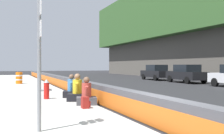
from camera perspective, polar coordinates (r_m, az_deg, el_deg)
name	(u,v)px	position (r m, az deg, el deg)	size (l,w,h in m)	color
ground_plane	(158,129)	(7.29, 9.38, -12.55)	(160.00, 160.00, 0.00)	#232326
jersey_barrier	(157,113)	(7.21, 9.36, -9.27)	(76.00, 0.45, 0.85)	#47474C
route_sign_post	(39,38)	(6.43, -14.74, 5.75)	(0.44, 0.09, 3.60)	gray
fire_hydrant	(46,89)	(12.63, -13.36, -4.40)	(0.26, 0.46, 0.88)	red
seated_person_foreground	(87,96)	(10.59, -5.28, -5.94)	(0.80, 0.89, 1.06)	#424247
seated_person_middle	(77,92)	(11.73, -7.16, -5.20)	(0.92, 1.00, 1.14)	black
seated_person_rear	(72,90)	(13.11, -8.35, -4.72)	(0.84, 0.92, 1.07)	black
backpack	(85,103)	(9.70, -5.52, -7.33)	(0.32, 0.28, 0.40)	maroon
construction_barrel	(19,78)	(23.72, -18.62, -2.14)	(0.54, 0.54, 0.95)	orange
parked_car_fourth	(186,74)	(26.86, 15.10, -1.33)	(4.55, 2.04, 1.71)	black
parked_car_midline	(156,72)	(31.46, 9.12, -1.08)	(4.55, 2.04, 1.71)	black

